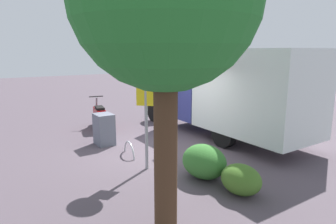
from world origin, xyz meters
The scene contains 8 objects.
ground_plane centered at (0.00, 0.00, 0.00)m, with size 60.00×60.00×0.00m, color #52464F.
box_truck_near centered at (-0.33, -2.72, 1.64)m, with size 6.86×2.29×3.03m.
motorcycle centered at (3.36, 0.70, 0.52)m, with size 1.80×0.64×1.20m.
stop_sign centered at (-1.11, 1.08, 1.92)m, with size 0.71×0.33×2.88m.
utility_cabinet centered at (1.41, 1.25, 0.50)m, with size 0.65×0.53×1.00m, color slate.
bike_rack_hoop centered at (0.02, 1.04, 0.00)m, with size 0.85×0.85×0.05m, color #B7B7BC.
shrub_near_sign centered at (-3.36, 0.05, 0.31)m, with size 0.92×0.75×0.63m, color #436D25.
shrub_by_tree centered at (-2.30, 0.17, 0.40)m, with size 1.16×0.95×0.79m, color #35732D.
Camera 1 is at (-7.43, 4.47, 2.96)m, focal length 31.71 mm.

